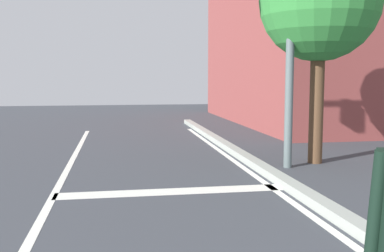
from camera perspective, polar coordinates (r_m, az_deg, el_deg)
The scene contains 5 objects.
lane_line_center at distance 5.52m, azimuth -19.63°, elevation -12.95°, with size 0.12×20.00×0.01m, color silver.
lane_line_curbside at distance 5.97m, azimuth 15.54°, elevation -11.36°, with size 0.12×20.00×0.01m, color silver.
stop_bar at distance 7.08m, azimuth -2.65°, elevation -8.34°, with size 3.57×0.40×0.01m, color silver.
curb_strip at distance 6.05m, azimuth 17.74°, elevation -10.50°, with size 0.24×24.00×0.14m, color #9CA29A.
roadside_tree at distance 9.69m, azimuth 15.94°, elevation 14.91°, with size 2.43×2.43×4.53m.
Camera 1 is at (0.26, 0.87, 1.78)m, focal length 41.87 mm.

